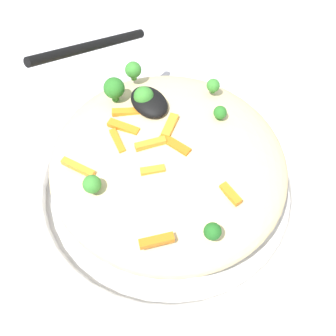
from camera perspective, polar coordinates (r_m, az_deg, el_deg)
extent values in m
plane|color=silver|center=(0.63, 0.00, -3.75)|extent=(2.40, 2.40, 0.00)
cylinder|color=silver|center=(0.61, 0.00, -3.16)|extent=(0.33, 0.33, 0.03)
torus|color=silver|center=(0.59, 0.00, -2.01)|extent=(0.36, 0.36, 0.02)
torus|color=black|center=(0.59, 0.00, -1.80)|extent=(0.35, 0.35, 0.00)
ellipsoid|color=beige|center=(0.56, 0.00, 0.51)|extent=(0.30, 0.29, 0.08)
cube|color=orange|center=(0.56, -5.05, 7.05)|extent=(0.03, 0.04, 0.01)
cube|color=orange|center=(0.52, 0.83, 2.94)|extent=(0.04, 0.02, 0.01)
cube|color=orange|center=(0.52, -11.22, 0.07)|extent=(0.04, 0.03, 0.01)
cube|color=orange|center=(0.54, 0.24, 5.31)|extent=(0.03, 0.03, 0.01)
cube|color=orange|center=(0.52, -2.21, 3.07)|extent=(0.02, 0.04, 0.01)
cube|color=orange|center=(0.50, 7.85, -3.22)|extent=(0.03, 0.01, 0.01)
cube|color=orange|center=(0.50, -1.94, -0.30)|extent=(0.02, 0.03, 0.01)
cube|color=orange|center=(0.54, -5.60, 5.13)|extent=(0.04, 0.03, 0.01)
cube|color=orange|center=(0.47, -1.45, -9.10)|extent=(0.02, 0.04, 0.01)
cube|color=orange|center=(0.53, -6.36, 3.38)|extent=(0.04, 0.01, 0.01)
cylinder|color=#377928|center=(0.57, -3.00, 8.09)|extent=(0.01, 0.01, 0.01)
sphere|color=#3D8E33|center=(0.56, -3.06, 8.95)|extent=(0.03, 0.03, 0.03)
cylinder|color=#377928|center=(0.59, 5.62, 9.67)|extent=(0.01, 0.01, 0.01)
sphere|color=#3D8E33|center=(0.58, 5.69, 10.27)|extent=(0.02, 0.02, 0.02)
cylinder|color=#377928|center=(0.50, -9.36, -2.64)|extent=(0.01, 0.01, 0.01)
sphere|color=#3D8E33|center=(0.49, -9.53, -2.00)|extent=(0.02, 0.02, 0.02)
cylinder|color=#377928|center=(0.60, -4.32, 11.38)|extent=(0.01, 0.01, 0.01)
sphere|color=#3D8E33|center=(0.60, -4.39, 12.18)|extent=(0.02, 0.02, 0.02)
cylinder|color=#296820|center=(0.58, -6.64, 8.92)|extent=(0.01, 0.01, 0.01)
sphere|color=#2D7A28|center=(0.57, -6.78, 9.94)|extent=(0.03, 0.03, 0.03)
cylinder|color=#296820|center=(0.56, 6.33, 6.45)|extent=(0.01, 0.01, 0.01)
sphere|color=#2D7A28|center=(0.55, 6.42, 7.07)|extent=(0.02, 0.02, 0.02)
cylinder|color=#205B1C|center=(0.47, 5.51, -8.42)|extent=(0.01, 0.01, 0.01)
sphere|color=#236B23|center=(0.46, 5.61, -7.92)|extent=(0.02, 0.02, 0.02)
ellipsoid|color=black|center=(0.56, -2.38, 8.27)|extent=(0.06, 0.04, 0.02)
cylinder|color=black|center=(0.58, -9.60, 14.85)|extent=(0.06, 0.18, 0.09)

